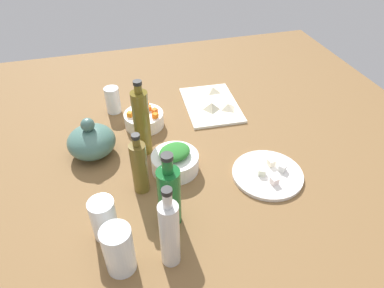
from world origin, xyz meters
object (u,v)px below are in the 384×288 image
(drinking_glass_2, at_px, (119,250))
(drinking_glass_0, at_px, (104,219))
(cutting_board, at_px, (211,105))
(bottle_2, at_px, (170,233))
(bottle_0, at_px, (142,122))
(bowl_greens, at_px, (175,163))
(bowl_carrots, at_px, (144,119))
(bottle_3, at_px, (139,167))
(teapot, at_px, (91,141))
(plate_tofu, at_px, (267,174))
(drinking_glass_1, at_px, (113,100))
(bottle_1, at_px, (169,195))

(drinking_glass_2, bearing_deg, drinking_glass_0, 14.16)
(cutting_board, xyz_separation_m, bottle_2, (-0.66, 0.32, 0.10))
(bottle_2, bearing_deg, bottle_0, -0.70)
(bowl_greens, xyz_separation_m, bowl_carrots, (0.27, 0.06, -0.00))
(bottle_0, bearing_deg, bowl_greens, -145.96)
(cutting_board, relative_size, bowl_greens, 1.96)
(bottle_2, bearing_deg, bowl_carrots, -2.86)
(bottle_3, bearing_deg, drinking_glass_2, 160.24)
(teapot, height_order, bottle_3, bottle_3)
(plate_tofu, distance_m, drinking_glass_1, 0.68)
(bowl_carrots, distance_m, bottle_1, 0.48)
(bowl_greens, bearing_deg, drinking_glass_2, 145.96)
(bottle_1, xyz_separation_m, drinking_glass_0, (-0.00, 0.18, -0.04))
(bottle_1, xyz_separation_m, bottle_3, (0.14, 0.06, -0.01))
(bowl_greens, xyz_separation_m, drinking_glass_1, (0.40, 0.16, 0.02))
(plate_tofu, bearing_deg, drinking_glass_0, 100.18)
(bottle_2, height_order, bottle_3, bottle_2)
(bowl_carrots, height_order, bottle_3, bottle_3)
(bottle_1, bearing_deg, bottle_0, 3.74)
(drinking_glass_2, bearing_deg, teapot, 5.46)
(plate_tofu, bearing_deg, drinking_glass_1, 40.77)
(bowl_greens, relative_size, drinking_glass_0, 1.22)
(bottle_1, height_order, drinking_glass_2, bottle_1)
(cutting_board, distance_m, bowl_carrots, 0.30)
(bottle_3, distance_m, drinking_glass_2, 0.27)
(bowl_greens, distance_m, teapot, 0.30)
(bottle_1, height_order, drinking_glass_1, bottle_1)
(cutting_board, bearing_deg, plate_tofu, -173.84)
(drinking_glass_0, distance_m, drinking_glass_2, 0.11)
(bottle_0, relative_size, drinking_glass_0, 2.19)
(bottle_1, bearing_deg, bottle_3, 22.78)
(cutting_board, bearing_deg, bottle_2, 154.18)
(bottle_2, height_order, drinking_glass_2, bottle_2)
(cutting_board, height_order, bottle_1, bottle_1)
(bowl_greens, bearing_deg, drinking_glass_1, 21.70)
(bottle_2, relative_size, drinking_glass_2, 1.83)
(teapot, height_order, bottle_2, bottle_2)
(plate_tofu, relative_size, teapot, 1.28)
(bowl_carrots, xyz_separation_m, drinking_glass_1, (0.13, 0.10, 0.03))
(cutting_board, distance_m, drinking_glass_1, 0.40)
(cutting_board, height_order, drinking_glass_1, drinking_glass_1)
(plate_tofu, relative_size, bottle_2, 0.89)
(bowl_carrots, distance_m, bottle_2, 0.61)
(drinking_glass_0, bearing_deg, drinking_glass_2, -165.84)
(teapot, relative_size, bottle_1, 0.74)
(bottle_3, bearing_deg, drinking_glass_1, 4.97)
(plate_tofu, bearing_deg, bottle_2, 120.34)
(plate_tofu, relative_size, drinking_glass_2, 1.63)
(bottle_0, bearing_deg, bottle_2, 179.30)
(teapot, distance_m, drinking_glass_0, 0.36)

